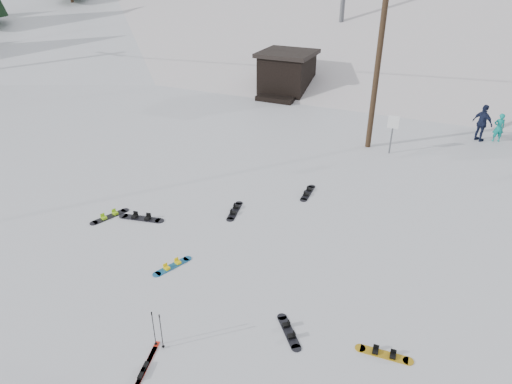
% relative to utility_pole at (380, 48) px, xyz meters
% --- Properties ---
extents(ground, '(200.00, 200.00, 0.00)m').
position_rel_utility_pole_xyz_m(ground, '(-2.00, -14.00, -4.68)').
color(ground, silver).
rests_on(ground, ground).
extents(ski_slope, '(60.00, 85.24, 65.97)m').
position_rel_utility_pole_xyz_m(ski_slope, '(-2.00, 41.00, -16.68)').
color(ski_slope, silver).
rests_on(ski_slope, ground).
extents(ridge_left, '(47.54, 95.03, 58.38)m').
position_rel_utility_pole_xyz_m(ridge_left, '(-38.00, 34.00, -15.68)').
color(ridge_left, silver).
rests_on(ridge_left, ground).
extents(treeline_left, '(20.00, 64.00, 10.00)m').
position_rel_utility_pole_xyz_m(treeline_left, '(-36.00, 26.00, -4.68)').
color(treeline_left, black).
rests_on(treeline_left, ground).
extents(treeline_crest, '(50.00, 6.00, 10.00)m').
position_rel_utility_pole_xyz_m(treeline_crest, '(-2.00, 72.00, -4.68)').
color(treeline_crest, black).
rests_on(treeline_crest, ski_slope).
extents(utility_pole, '(2.00, 0.26, 9.00)m').
position_rel_utility_pole_xyz_m(utility_pole, '(0.00, 0.00, 0.00)').
color(utility_pole, '#3A2819').
rests_on(utility_pole, ground).
extents(trail_sign, '(0.50, 0.09, 1.85)m').
position_rel_utility_pole_xyz_m(trail_sign, '(1.10, -0.42, -3.41)').
color(trail_sign, '#595B60').
rests_on(trail_sign, ground).
extents(lift_hut, '(3.40, 4.10, 2.75)m').
position_rel_utility_pole_xyz_m(lift_hut, '(-7.00, 6.94, -3.32)').
color(lift_hut, black).
rests_on(lift_hut, ground).
extents(hero_snowboard, '(0.66, 1.30, 0.10)m').
position_rel_utility_pole_xyz_m(hero_snowboard, '(-3.28, -12.03, -4.66)').
color(hero_snowboard, '#17609A').
rests_on(hero_snowboard, ground).
extents(hero_skis, '(0.57, 1.81, 0.10)m').
position_rel_utility_pole_xyz_m(hero_skis, '(-1.67, -15.60, -4.65)').
color(hero_skis, red).
rests_on(hero_skis, ground).
extents(ski_poles, '(0.29, 0.08, 1.06)m').
position_rel_utility_pole_xyz_m(ski_poles, '(-1.78, -14.81, -4.14)').
color(ski_poles, black).
rests_on(ski_poles, ground).
extents(board_scatter_a, '(1.68, 0.60, 0.12)m').
position_rel_utility_pole_xyz_m(board_scatter_a, '(-5.86, -10.15, -4.65)').
color(board_scatter_a, black).
rests_on(board_scatter_a, ground).
extents(board_scatter_b, '(0.52, 1.47, 0.10)m').
position_rel_utility_pole_xyz_m(board_scatter_b, '(-3.06, -8.30, -4.65)').
color(board_scatter_b, black).
rests_on(board_scatter_b, ground).
extents(board_scatter_c, '(0.71, 1.46, 0.11)m').
position_rel_utility_pole_xyz_m(board_scatter_c, '(-6.98, -10.52, -4.65)').
color(board_scatter_c, black).
rests_on(board_scatter_c, ground).
extents(board_scatter_d, '(0.96, 1.09, 0.09)m').
position_rel_utility_pole_xyz_m(board_scatter_d, '(0.90, -13.07, -4.66)').
color(board_scatter_d, black).
rests_on(board_scatter_d, ground).
extents(board_scatter_e, '(1.37, 0.33, 0.10)m').
position_rel_utility_pole_xyz_m(board_scatter_e, '(3.21, -12.81, -4.66)').
color(board_scatter_e, gold).
rests_on(board_scatter_e, ground).
extents(board_scatter_f, '(0.35, 1.49, 0.10)m').
position_rel_utility_pole_xyz_m(board_scatter_f, '(-1.08, -5.84, -4.65)').
color(board_scatter_f, black).
rests_on(board_scatter_f, ground).
extents(skier_teal, '(0.61, 0.49, 1.45)m').
position_rel_utility_pole_xyz_m(skier_teal, '(5.67, 3.37, -3.96)').
color(skier_teal, '#0E9085').
rests_on(skier_teal, ground).
extents(skier_navy, '(1.14, 1.00, 1.85)m').
position_rel_utility_pole_xyz_m(skier_navy, '(4.89, 3.09, -3.76)').
color(skier_navy, '#161C37').
rests_on(skier_navy, ground).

